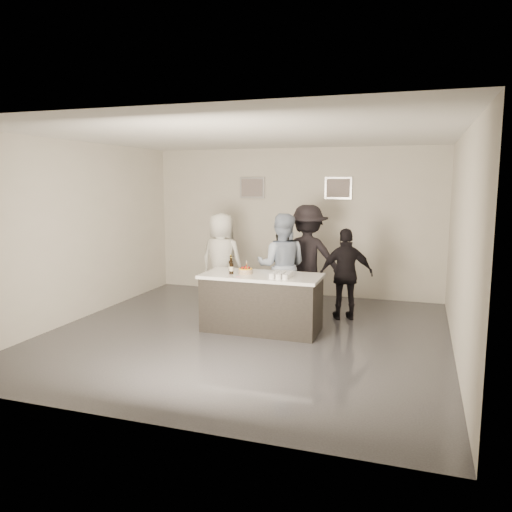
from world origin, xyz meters
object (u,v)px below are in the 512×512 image
person_main_blue (282,266)px  beer_bottle_b (231,266)px  bar_counter (262,303)px  person_main_black (284,272)px  beer_bottle_a (231,263)px  person_guest_left (222,260)px  person_guest_back (307,258)px  person_guest_right (346,274)px  cake (246,271)px

person_main_blue → beer_bottle_b: bearing=52.5°
bar_counter → person_main_black: 1.00m
beer_bottle_a → person_guest_left: bearing=118.8°
person_main_blue → person_guest_back: size_ratio=0.94×
person_guest_right → cake: bearing=17.7°
beer_bottle_b → person_guest_back: (0.85, 1.61, -0.07)m
person_guest_left → person_main_black: bearing=174.1°
person_main_blue → person_guest_right: (1.07, 0.23, -0.12)m
bar_counter → person_guest_back: bearing=75.1°
beer_bottle_a → person_guest_left: (-0.62, 1.14, -0.15)m
person_main_black → person_guest_right: person_main_black is taller
bar_counter → person_main_blue: size_ratio=1.03×
cake → person_main_black: person_main_black is taller
person_main_black → person_guest_left: bearing=2.6°
beer_bottle_b → person_main_black: size_ratio=0.17×
person_main_black → beer_bottle_b: bearing=78.0°
beer_bottle_b → person_guest_right: 2.03m
person_main_black → cake: bearing=85.2°
beer_bottle_a → person_guest_right: (1.71, 0.98, -0.25)m
cake → beer_bottle_a: beer_bottle_a is taller
beer_bottle_b → person_main_blue: bearing=60.6°
bar_counter → person_guest_left: 1.76m
cake → beer_bottle_a: (-0.29, 0.12, 0.09)m
person_guest_left → person_main_blue: bearing=170.4°
beer_bottle_a → person_guest_right: person_guest_right is taller
bar_counter → beer_bottle_b: size_ratio=7.15×
person_main_black → person_guest_left: size_ratio=0.89×
person_guest_right → person_main_black: bearing=-12.4°
beer_bottle_a → person_guest_right: size_ratio=0.17×
beer_bottle_a → person_guest_left: person_guest_left is taller
beer_bottle_b → person_guest_left: 1.54m
bar_counter → person_guest_back: (0.40, 1.49, 0.51)m
cake → person_guest_left: bearing=126.2°
person_main_black → person_guest_right: 1.07m
bar_counter → beer_bottle_b: (-0.46, -0.12, 0.58)m
beer_bottle_b → person_main_blue: size_ratio=0.14×
bar_counter → beer_bottle_a: size_ratio=7.15×
beer_bottle_b → person_main_blue: person_main_blue is taller
person_main_black → person_guest_left: 1.32m
beer_bottle_b → person_guest_back: size_ratio=0.14×
person_main_black → person_guest_back: person_guest_back is taller
person_guest_back → bar_counter: bearing=69.3°
person_guest_left → person_guest_back: bearing=-163.6°
beer_bottle_b → person_main_black: (0.56, 1.06, -0.25)m
cake → person_guest_right: 1.80m
cake → person_guest_left: 1.56m
person_main_black → person_main_blue: 0.15m
person_guest_right → person_guest_back: size_ratio=0.81×
person_main_black → person_main_blue: (-0.01, -0.09, 0.12)m
bar_counter → cake: (-0.26, -0.02, 0.49)m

